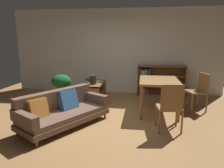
{
  "coord_description": "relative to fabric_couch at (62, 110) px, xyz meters",
  "views": [
    {
      "loc": [
        0.88,
        -4.11,
        1.71
      ],
      "look_at": [
        0.24,
        0.25,
        0.78
      ],
      "focal_mm": 33.4,
      "sensor_mm": 36.0,
      "label": 1
    }
  ],
  "objects": [
    {
      "name": "open_laptop",
      "position": [
        0.27,
        1.74,
        0.27
      ],
      "size": [
        0.44,
        0.34,
        0.08
      ],
      "color": "silver",
      "rests_on": "media_console"
    },
    {
      "name": "dining_table",
      "position": [
        1.99,
        1.08,
        0.39
      ],
      "size": [
        0.9,
        1.2,
        0.8
      ],
      "color": "olive",
      "rests_on": "ground_plane"
    },
    {
      "name": "ground_plane",
      "position": [
        0.72,
        0.27,
        -0.33
      ],
      "size": [
        8.16,
        8.16,
        0.0
      ],
      "primitive_type": "plane",
      "color": "#9E7042"
    },
    {
      "name": "potted_floor_plant",
      "position": [
        -0.54,
        1.34,
        0.25
      ],
      "size": [
        0.51,
        0.52,
        0.83
      ],
      "color": "brown",
      "rests_on": "ground_plane"
    },
    {
      "name": "back_wall_panel",
      "position": [
        0.72,
        2.97,
        1.02
      ],
      "size": [
        6.8,
        0.1,
        2.7
      ],
      "primitive_type": "cube",
      "color": "silver",
      "rests_on": "ground_plane"
    },
    {
      "name": "dining_chair_far",
      "position": [
        2.98,
        1.39,
        0.2
      ],
      "size": [
        0.53,
        0.54,
        0.92
      ],
      "color": "olive",
      "rests_on": "ground_plane"
    },
    {
      "name": "desk_speaker",
      "position": [
        0.32,
        1.44,
        0.36
      ],
      "size": [
        0.16,
        0.16,
        0.23
      ],
      "color": "#2D2823",
      "rests_on": "media_console"
    },
    {
      "name": "bookshelf",
      "position": [
        2.08,
        2.8,
        0.13
      ],
      "size": [
        1.48,
        0.3,
        0.94
      ],
      "color": "brown",
      "rests_on": "ground_plane"
    },
    {
      "name": "dining_chair_near",
      "position": [
        2.13,
        -0.0,
        0.2
      ],
      "size": [
        0.5,
        0.45,
        0.94
      ],
      "color": "olive",
      "rests_on": "ground_plane"
    },
    {
      "name": "media_console",
      "position": [
        0.34,
        1.61,
        -0.04
      ],
      "size": [
        0.39,
        1.01,
        0.57
      ],
      "color": "brown",
      "rests_on": "ground_plane"
    },
    {
      "name": "fabric_couch",
      "position": [
        0.0,
        0.0,
        0.0
      ],
      "size": [
        1.62,
        1.97,
        0.7
      ],
      "color": "brown",
      "rests_on": "ground_plane"
    }
  ]
}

